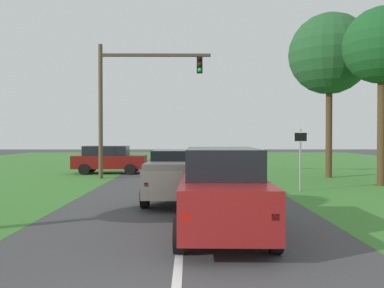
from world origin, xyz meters
TOP-DOWN VIEW (x-y plane):
  - ground_plane at (0.00, 9.46)m, footprint 120.00×120.00m
  - red_suv_near at (0.99, 4.66)m, footprint 2.22×4.86m
  - pickup_truck_lead at (-0.16, 9.60)m, footprint 2.47×5.57m
  - traffic_light at (-3.19, 17.09)m, footprint 6.30×0.40m
  - keep_moving_sign at (4.99, 11.98)m, footprint 0.60×0.09m
  - oak_tree_right at (8.25, 17.51)m, footprint 4.60×4.60m
  - crossing_suv_far at (-4.95, 20.13)m, footprint 4.58×2.06m
  - extra_tree_1 at (9.37, 13.75)m, footprint 3.61×3.61m

SIDE VIEW (x-z plane):
  - ground_plane at x=0.00m, z-range 0.00..0.00m
  - crossing_suv_far at x=-4.95m, z-range 0.04..1.81m
  - pickup_truck_lead at x=-0.16m, z-range 0.05..1.90m
  - red_suv_near at x=0.99m, z-range 0.04..2.09m
  - keep_moving_sign at x=4.99m, z-range 0.37..3.05m
  - traffic_light at x=-3.19m, z-range 1.13..8.66m
  - extra_tree_1 at x=9.37m, z-range 2.39..10.90m
  - oak_tree_right at x=8.25m, z-range 2.37..11.78m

